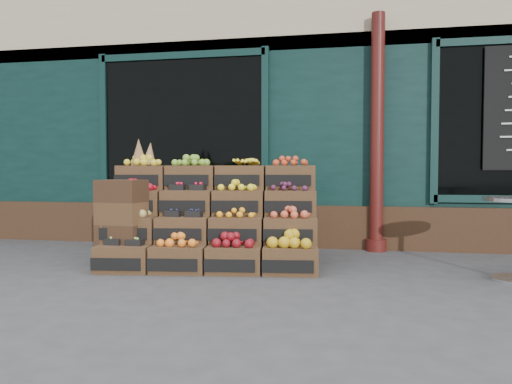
# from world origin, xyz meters

# --- Properties ---
(ground) EXTENTS (60.00, 60.00, 0.00)m
(ground) POSITION_xyz_m (0.00, 0.00, 0.00)
(ground) COLOR #3C3C3E
(ground) RESTS_ON ground
(shop_facade) EXTENTS (12.00, 6.24, 4.80)m
(shop_facade) POSITION_xyz_m (0.00, 5.11, 2.40)
(shop_facade) COLOR black
(shop_facade) RESTS_ON ground
(crate_display) EXTENTS (2.50, 1.45, 1.49)m
(crate_display) POSITION_xyz_m (-0.71, 0.71, 0.46)
(crate_display) COLOR #462F1B
(crate_display) RESTS_ON ground
(spare_crates) EXTENTS (0.54, 0.40, 0.99)m
(spare_crates) POSITION_xyz_m (-1.65, 0.28, 0.50)
(spare_crates) COLOR #462F1B
(spare_crates) RESTS_ON ground
(shopkeeper) EXTENTS (0.77, 0.56, 1.94)m
(shopkeeper) POSITION_xyz_m (-1.68, 2.93, 0.97)
(shopkeeper) COLOR #1E6B2F
(shopkeeper) RESTS_ON ground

